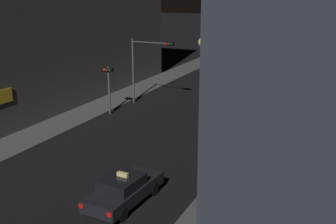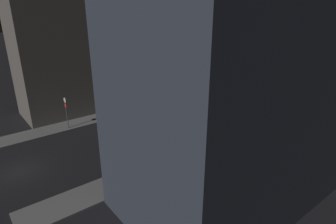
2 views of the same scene
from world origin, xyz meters
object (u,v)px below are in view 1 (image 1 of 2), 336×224
Objects in this scene: traffic_light_overhead at (147,58)px; traffic_light_left_kerb at (109,80)px; taxi at (124,189)px; traffic_light_right_kerb at (264,83)px; street_lamp_near_block at (202,107)px.

traffic_light_left_kerb is (-1.42, -3.89, -1.27)m from traffic_light_overhead.
traffic_light_right_kerb reaches higher than taxi.
street_lamp_near_block is at bearing 10.66° from taxi.
traffic_light_overhead is (-7.13, 15.95, 3.30)m from taxi.
taxi is at bearing -99.40° from traffic_light_right_kerb.
traffic_light_right_kerb is (2.74, 16.55, 2.02)m from taxi.
traffic_light_overhead reaches higher than traffic_light_right_kerb.
street_lamp_near_block is at bearing -55.07° from traffic_light_overhead.
traffic_light_left_kerb is 0.50× the size of street_lamp_near_block.
street_lamp_near_block reaches higher than traffic_light_left_kerb.
traffic_light_overhead reaches higher than traffic_light_left_kerb.
traffic_light_overhead is 1.45× the size of traffic_light_left_kerb.
taxi is 17.78m from traffic_light_overhead.
street_lamp_near_block is at bearing -43.30° from traffic_light_left_kerb.
traffic_light_overhead reaches higher than taxi.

